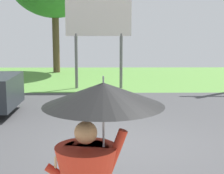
% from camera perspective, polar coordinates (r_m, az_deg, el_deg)
% --- Properties ---
extents(ground_plane, '(40.00, 22.00, 0.20)m').
position_cam_1_polar(ground_plane, '(10.90, 1.48, -4.18)').
color(ground_plane, '#424244').
extents(roadside_billboard, '(2.60, 0.12, 3.50)m').
position_cam_1_polar(roadside_billboard, '(14.67, -2.12, 9.69)').
color(roadside_billboard, slate).
rests_on(roadside_billboard, ground_plane).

